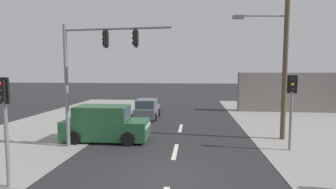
# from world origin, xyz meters

# --- Properties ---
(ground_plane) EXTENTS (140.00, 140.00, 0.00)m
(ground_plane) POSITION_xyz_m (0.00, 0.00, 0.00)
(ground_plane) COLOR #28282B
(lane_dash_mid) EXTENTS (0.20, 2.40, 0.01)m
(lane_dash_mid) POSITION_xyz_m (0.00, 3.00, 0.00)
(lane_dash_mid) COLOR silver
(lane_dash_mid) RESTS_ON ground
(lane_dash_far) EXTENTS (0.20, 2.40, 0.01)m
(lane_dash_far) POSITION_xyz_m (0.00, 8.00, 0.00)
(lane_dash_far) COLOR silver
(lane_dash_far) RESTS_ON ground
(kerb_left_verge) EXTENTS (8.00, 40.00, 0.02)m
(kerb_left_verge) POSITION_xyz_m (-8.50, 4.00, 0.01)
(kerb_left_verge) COLOR gray
(kerb_left_verge) RESTS_ON ground
(utility_pole_midground_right) EXTENTS (3.78, 0.61, 9.24)m
(utility_pole_midground_right) POSITION_xyz_m (5.58, 5.73, 4.98)
(utility_pole_midground_right) COLOR brown
(utility_pole_midground_right) RESTS_ON ground
(traffic_signal_mast) EXTENTS (5.28, 0.57, 6.00)m
(traffic_signal_mast) POSITION_xyz_m (-4.06, 3.18, 4.15)
(traffic_signal_mast) COLOR slate
(traffic_signal_mast) RESTS_ON ground
(pedestal_signal_right_kerb) EXTENTS (0.44, 0.31, 3.56)m
(pedestal_signal_right_kerb) POSITION_xyz_m (5.37, 3.65, 2.42)
(pedestal_signal_right_kerb) COLOR slate
(pedestal_signal_right_kerb) RESTS_ON ground
(pedestal_signal_left_kerb) EXTENTS (0.43, 0.31, 3.56)m
(pedestal_signal_left_kerb) POSITION_xyz_m (-5.08, -1.33, 2.42)
(pedestal_signal_left_kerb) COLOR slate
(pedestal_signal_left_kerb) RESTS_ON ground
(shopfront_wall_far) EXTENTS (12.00, 1.00, 3.60)m
(shopfront_wall_far) POSITION_xyz_m (11.00, 16.00, 1.80)
(shopfront_wall_far) COLOR gray
(shopfront_wall_far) RESTS_ON ground
(suv_receding_far) EXTENTS (4.57, 2.12, 1.90)m
(suv_receding_far) POSITION_xyz_m (-3.89, 4.53, 0.88)
(suv_receding_far) COLOR #235633
(suv_receding_far) RESTS_ON ground
(hatchback_kerbside_parked) EXTENTS (1.80, 3.65, 1.53)m
(hatchback_kerbside_parked) POSITION_xyz_m (-2.84, 11.44, 0.70)
(hatchback_kerbside_parked) COLOR slate
(hatchback_kerbside_parked) RESTS_ON ground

